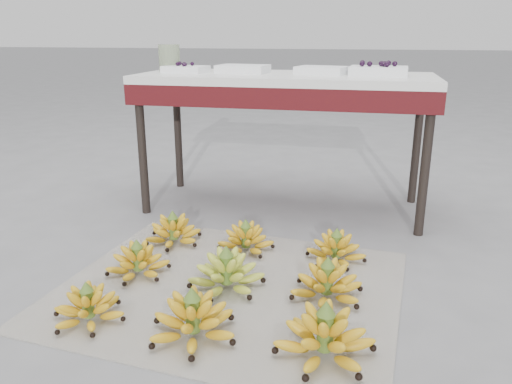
% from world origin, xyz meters
% --- Properties ---
extents(ground, '(60.00, 60.00, 0.00)m').
position_xyz_m(ground, '(0.00, 0.00, 0.00)').
color(ground, slate).
rests_on(ground, ground).
extents(newspaper_mat, '(1.34, 1.16, 0.01)m').
position_xyz_m(newspaper_mat, '(0.01, -0.08, 0.00)').
color(newspaper_mat, white).
rests_on(newspaper_mat, ground).
extents(bunch_front_left, '(0.29, 0.29, 0.15)m').
position_xyz_m(bunch_front_left, '(-0.39, -0.41, 0.06)').
color(bunch_front_left, gold).
rests_on(bunch_front_left, newspaper_mat).
extents(bunch_front_center, '(0.38, 0.38, 0.18)m').
position_xyz_m(bunch_front_center, '(-0.01, -0.42, 0.07)').
color(bunch_front_center, gold).
rests_on(bunch_front_center, newspaper_mat).
extents(bunch_front_right, '(0.31, 0.31, 0.18)m').
position_xyz_m(bunch_front_right, '(0.40, -0.42, 0.07)').
color(bunch_front_right, gold).
rests_on(bunch_front_right, newspaper_mat).
extents(bunch_mid_left, '(0.26, 0.26, 0.15)m').
position_xyz_m(bunch_mid_left, '(-0.38, -0.05, 0.06)').
color(bunch_mid_left, gold).
rests_on(bunch_mid_left, newspaper_mat).
extents(bunch_mid_center, '(0.31, 0.31, 0.17)m').
position_xyz_m(bunch_mid_center, '(0.00, -0.08, 0.07)').
color(bunch_mid_center, '#98B934').
rests_on(bunch_mid_center, newspaper_mat).
extents(bunch_mid_right, '(0.30, 0.30, 0.17)m').
position_xyz_m(bunch_mid_right, '(0.38, -0.08, 0.06)').
color(bunch_mid_right, gold).
rests_on(bunch_mid_right, newspaper_mat).
extents(bunch_back_left, '(0.33, 0.33, 0.16)m').
position_xyz_m(bunch_back_left, '(-0.36, 0.27, 0.06)').
color(bunch_back_left, gold).
rests_on(bunch_back_left, newspaper_mat).
extents(bunch_back_center, '(0.30, 0.30, 0.15)m').
position_xyz_m(bunch_back_center, '(-0.01, 0.26, 0.06)').
color(bunch_back_center, gold).
rests_on(bunch_back_center, newspaper_mat).
extents(bunch_back_right, '(0.29, 0.29, 0.15)m').
position_xyz_m(bunch_back_right, '(0.39, 0.24, 0.06)').
color(bunch_back_right, gold).
rests_on(bunch_back_right, newspaper_mat).
extents(vendor_table, '(1.51, 0.61, 0.73)m').
position_xyz_m(vendor_table, '(0.05, 0.89, 0.64)').
color(vendor_table, black).
rests_on(vendor_table, ground).
extents(tray_far_left, '(0.24, 0.18, 0.06)m').
position_xyz_m(tray_far_left, '(-0.49, 0.87, 0.75)').
color(tray_far_left, white).
rests_on(tray_far_left, vendor_table).
extents(tray_left, '(0.27, 0.21, 0.04)m').
position_xyz_m(tray_left, '(-0.19, 0.92, 0.75)').
color(tray_left, white).
rests_on(tray_left, vendor_table).
extents(tray_right, '(0.28, 0.23, 0.04)m').
position_xyz_m(tray_right, '(0.23, 0.92, 0.75)').
color(tray_right, white).
rests_on(tray_right, vendor_table).
extents(tray_far_right, '(0.29, 0.22, 0.07)m').
position_xyz_m(tray_far_right, '(0.51, 0.90, 0.75)').
color(tray_far_right, white).
rests_on(tray_far_right, vendor_table).
extents(glass_jar, '(0.15, 0.15, 0.14)m').
position_xyz_m(glass_jar, '(-0.60, 0.92, 0.80)').
color(glass_jar, beige).
rests_on(glass_jar, vendor_table).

